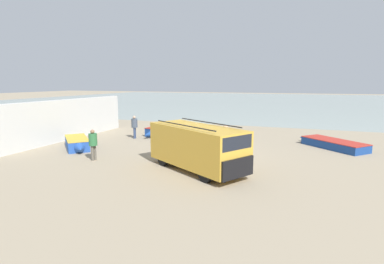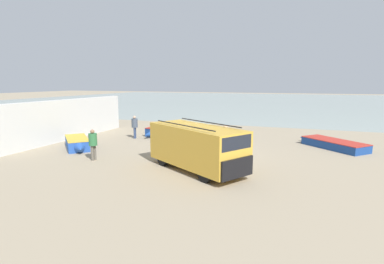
# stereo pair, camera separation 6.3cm
# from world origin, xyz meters

# --- Properties ---
(ground_plane) EXTENTS (200.00, 200.00, 0.00)m
(ground_plane) POSITION_xyz_m (0.00, 0.00, 0.00)
(ground_plane) COLOR gray
(sea_water) EXTENTS (120.00, 80.00, 0.01)m
(sea_water) POSITION_xyz_m (0.00, 52.00, 0.00)
(sea_water) COLOR #99A89E
(sea_water) RESTS_ON ground_plane
(harbor_wall) EXTENTS (0.50, 11.71, 2.90)m
(harbor_wall) POSITION_xyz_m (-11.05, 1.00, 1.45)
(harbor_wall) COLOR silver
(harbor_wall) RESTS_ON ground_plane
(parked_van) EXTENTS (5.48, 4.36, 2.24)m
(parked_van) POSITION_xyz_m (0.32, -3.29, 1.17)
(parked_van) COLOR gold
(parked_van) RESTS_ON ground_plane
(fishing_rowboat_0) EXTENTS (2.05, 5.65, 0.68)m
(fishing_rowboat_0) POSITION_xyz_m (-5.31, 5.55, 0.34)
(fishing_rowboat_0) COLOR navy
(fishing_rowboat_0) RESTS_ON ground_plane
(fishing_rowboat_1) EXTENTS (4.21, 4.08, 0.52)m
(fishing_rowboat_1) POSITION_xyz_m (6.82, 4.26, 0.26)
(fishing_rowboat_1) COLOR navy
(fishing_rowboat_1) RESTS_ON ground_plane
(fishing_rowboat_2) EXTENTS (3.31, 3.24, 0.68)m
(fishing_rowboat_2) POSITION_xyz_m (-8.25, -1.52, 0.34)
(fishing_rowboat_2) COLOR #234CA3
(fishing_rowboat_2) RESTS_ON ground_plane
(fisherman_0) EXTENTS (0.44, 0.44, 1.68)m
(fisherman_0) POSITION_xyz_m (0.77, 0.52, 1.01)
(fisherman_0) COLOR #5B564C
(fisherman_0) RESTS_ON ground_plane
(fisherman_1) EXTENTS (0.44, 0.44, 1.67)m
(fisherman_1) POSITION_xyz_m (-5.47, -3.47, 1.00)
(fisherman_1) COLOR #5B564C
(fisherman_1) RESTS_ON ground_plane
(fisherman_2) EXTENTS (0.44, 0.44, 1.69)m
(fisherman_2) POSITION_xyz_m (-6.67, 2.77, 1.01)
(fisherman_2) COLOR navy
(fisherman_2) RESTS_ON ground_plane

